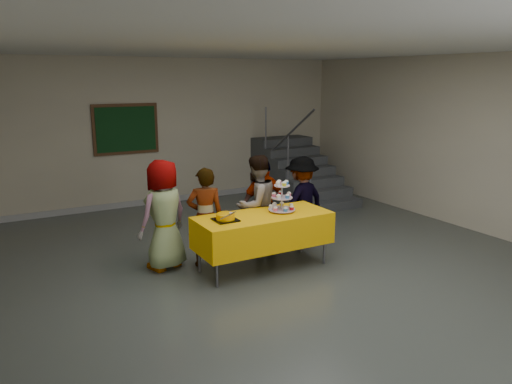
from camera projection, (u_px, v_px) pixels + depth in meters
room_shell at (299, 118)px, 5.95m from camera, size 10.00×10.04×3.02m
bake_table at (263, 230)px, 6.87m from camera, size 1.88×0.78×0.77m
cupcake_stand at (282, 199)px, 6.96m from camera, size 0.38×0.38×0.44m
bear_cake at (225, 216)px, 6.54m from camera, size 0.32×0.36×0.12m
schoolchild_a at (164, 215)px, 6.83m from camera, size 0.87×0.72×1.53m
schoolchild_b at (205, 217)px, 6.96m from camera, size 0.59×0.47×1.41m
schoolchild_c at (256, 205)px, 7.42m from camera, size 0.85×0.74×1.50m
schoolchild_d at (264, 204)px, 7.62m from camera, size 0.87×0.45×1.43m
schoolchild_e at (302, 201)px, 7.88m from camera, size 1.00×0.72×1.40m
staircase at (295, 175)px, 11.09m from camera, size 1.30×2.40×2.04m
noticeboard at (126, 129)px, 9.90m from camera, size 1.30×0.05×1.00m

